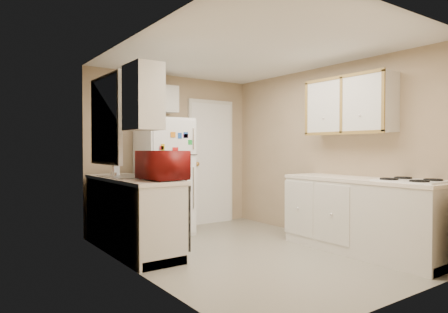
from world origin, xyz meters
TOP-DOWN VIEW (x-y plane):
  - floor at (0.00, 0.00)m, footprint 3.80×3.80m
  - ceiling at (0.00, 0.00)m, footprint 3.80×3.80m
  - wall_left at (-1.40, 0.00)m, footprint 3.80×3.80m
  - wall_right at (1.40, 0.00)m, footprint 3.80×3.80m
  - wall_back at (0.00, 1.90)m, footprint 2.80×2.80m
  - wall_front at (0.00, -1.90)m, footprint 2.80×2.80m
  - left_counter at (-1.10, 0.90)m, footprint 0.60×1.80m
  - dishwasher at (-0.81, 0.30)m, footprint 0.03×0.58m
  - sink at (-1.10, 1.05)m, footprint 0.54×0.74m
  - microwave at (-0.95, 0.36)m, footprint 0.61×0.35m
  - soap_bottle at (-1.15, 1.31)m, footprint 0.13×0.13m
  - window_blinds at (-1.36, 1.05)m, footprint 0.10×0.98m
  - upper_cabinet_left at (-1.25, 0.22)m, footprint 0.30×0.45m
  - refrigerator at (-0.34, 1.53)m, footprint 0.72×0.70m
  - cabinet_over_fridge at (-0.40, 1.75)m, footprint 0.70×0.30m
  - interior_door at (0.70, 1.86)m, footprint 0.86×0.06m
  - right_counter at (1.10, -0.80)m, footprint 0.60×2.00m
  - stove at (1.14, -1.39)m, footprint 0.58×0.70m
  - upper_cabinet_right at (1.25, -0.50)m, footprint 0.30×1.20m

SIDE VIEW (x-z plane):
  - floor at x=0.00m, z-range 0.00..0.00m
  - stove at x=1.14m, z-range 0.00..0.80m
  - left_counter at x=-1.10m, z-range 0.00..0.90m
  - right_counter at x=1.10m, z-range 0.00..0.90m
  - dishwasher at x=-0.81m, z-range 0.13..0.85m
  - refrigerator at x=-0.34m, z-range 0.00..1.69m
  - sink at x=-1.10m, z-range 0.78..0.94m
  - soap_bottle at x=-1.15m, z-range 0.89..1.11m
  - interior_door at x=0.70m, z-range -0.02..2.06m
  - microwave at x=-0.95m, z-range 0.85..1.25m
  - wall_left at x=-1.40m, z-range 1.20..1.20m
  - wall_right at x=1.40m, z-range 1.20..1.20m
  - wall_back at x=0.00m, z-range 1.20..1.20m
  - wall_front at x=0.00m, z-range 1.20..1.20m
  - window_blinds at x=-1.36m, z-range 1.06..2.14m
  - upper_cabinet_left at x=-1.25m, z-range 1.45..2.15m
  - upper_cabinet_right at x=1.25m, z-range 1.45..2.15m
  - cabinet_over_fridge at x=-0.40m, z-range 1.80..2.20m
  - ceiling at x=0.00m, z-range 2.40..2.40m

